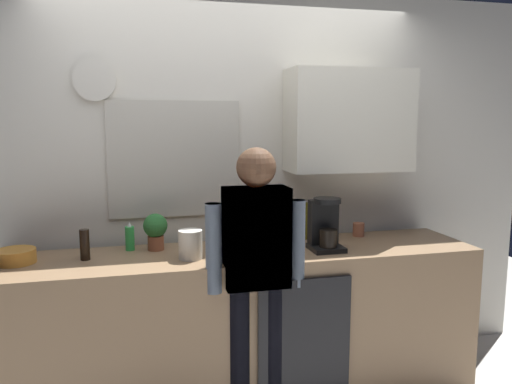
{
  "coord_description": "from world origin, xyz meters",
  "views": [
    {
      "loc": [
        -0.65,
        -2.64,
        1.75
      ],
      "look_at": [
        0.06,
        0.25,
        1.32
      ],
      "focal_mm": 35.19,
      "sensor_mm": 36.0,
      "label": 1
    }
  ],
  "objects_px": {
    "bottle_red_vinegar": "(274,230)",
    "potted_plant": "(155,229)",
    "dish_soap": "(130,238)",
    "bottle_dark_sauce": "(85,245)",
    "storage_canister": "(190,244)",
    "person_guest": "(256,263)",
    "person_at_sink": "(256,263)",
    "mixing_bowl": "(16,256)",
    "coffee_maker": "(325,226)",
    "bottle_olive_oil": "(304,221)",
    "cup_terracotta_mug": "(359,230)"
  },
  "relations": [
    {
      "from": "cup_terracotta_mug",
      "to": "person_at_sink",
      "type": "height_order",
      "value": "person_at_sink"
    },
    {
      "from": "dish_soap",
      "to": "bottle_dark_sauce",
      "type": "bearing_deg",
      "value": -147.9
    },
    {
      "from": "dish_soap",
      "to": "bottle_olive_oil",
      "type": "bearing_deg",
      "value": 1.29
    },
    {
      "from": "coffee_maker",
      "to": "potted_plant",
      "type": "relative_size",
      "value": 1.43
    },
    {
      "from": "dish_soap",
      "to": "person_guest",
      "type": "xyz_separation_m",
      "value": [
        0.69,
        -0.5,
        -0.07
      ]
    },
    {
      "from": "coffee_maker",
      "to": "dish_soap",
      "type": "distance_m",
      "value": 1.22
    },
    {
      "from": "person_at_sink",
      "to": "person_guest",
      "type": "xyz_separation_m",
      "value": [
        0.0,
        0.0,
        0.0
      ]
    },
    {
      "from": "storage_canister",
      "to": "person_guest",
      "type": "xyz_separation_m",
      "value": [
        0.34,
        -0.22,
        -0.08
      ]
    },
    {
      "from": "potted_plant",
      "to": "dish_soap",
      "type": "distance_m",
      "value": 0.17
    },
    {
      "from": "bottle_red_vinegar",
      "to": "potted_plant",
      "type": "bearing_deg",
      "value": 171.37
    },
    {
      "from": "coffee_maker",
      "to": "bottle_olive_oil",
      "type": "distance_m",
      "value": 0.3
    },
    {
      "from": "storage_canister",
      "to": "person_guest",
      "type": "bearing_deg",
      "value": -32.24
    },
    {
      "from": "dish_soap",
      "to": "person_at_sink",
      "type": "bearing_deg",
      "value": -35.8
    },
    {
      "from": "potted_plant",
      "to": "bottle_red_vinegar",
      "type": "bearing_deg",
      "value": -8.63
    },
    {
      "from": "mixing_bowl",
      "to": "potted_plant",
      "type": "bearing_deg",
      "value": 7.84
    },
    {
      "from": "storage_canister",
      "to": "person_at_sink",
      "type": "xyz_separation_m",
      "value": [
        0.34,
        -0.22,
        -0.08
      ]
    },
    {
      "from": "bottle_dark_sauce",
      "to": "person_guest",
      "type": "height_order",
      "value": "person_guest"
    },
    {
      "from": "cup_terracotta_mug",
      "to": "person_at_sink",
      "type": "distance_m",
      "value": 1.0
    },
    {
      "from": "bottle_dark_sauce",
      "to": "bottle_olive_oil",
      "type": "bearing_deg",
      "value": 7.49
    },
    {
      "from": "bottle_red_vinegar",
      "to": "potted_plant",
      "type": "distance_m",
      "value": 0.74
    },
    {
      "from": "storage_canister",
      "to": "person_guest",
      "type": "height_order",
      "value": "person_guest"
    },
    {
      "from": "cup_terracotta_mug",
      "to": "coffee_maker",
      "type": "bearing_deg",
      "value": -142.23
    },
    {
      "from": "bottle_dark_sauce",
      "to": "cup_terracotta_mug",
      "type": "bearing_deg",
      "value": 5.42
    },
    {
      "from": "coffee_maker",
      "to": "person_guest",
      "type": "relative_size",
      "value": 0.21
    },
    {
      "from": "bottle_dark_sauce",
      "to": "bottle_olive_oil",
      "type": "xyz_separation_m",
      "value": [
        1.41,
        0.18,
        0.03
      ]
    },
    {
      "from": "dish_soap",
      "to": "mixing_bowl",
      "type": "bearing_deg",
      "value": -167.72
    },
    {
      "from": "bottle_red_vinegar",
      "to": "person_guest",
      "type": "relative_size",
      "value": 0.14
    },
    {
      "from": "bottle_red_vinegar",
      "to": "cup_terracotta_mug",
      "type": "bearing_deg",
      "value": 13.07
    },
    {
      "from": "potted_plant",
      "to": "storage_canister",
      "type": "xyz_separation_m",
      "value": [
        0.19,
        -0.25,
        -0.05
      ]
    },
    {
      "from": "bottle_dark_sauce",
      "to": "potted_plant",
      "type": "xyz_separation_m",
      "value": [
        0.41,
        0.13,
        0.04
      ]
    },
    {
      "from": "bottle_red_vinegar",
      "to": "person_guest",
      "type": "bearing_deg",
      "value": -119.79
    },
    {
      "from": "cup_terracotta_mug",
      "to": "person_at_sink",
      "type": "bearing_deg",
      "value": -149.46
    },
    {
      "from": "bottle_dark_sauce",
      "to": "dish_soap",
      "type": "xyz_separation_m",
      "value": [
        0.25,
        0.16,
        -0.01
      ]
    },
    {
      "from": "bottle_red_vinegar",
      "to": "person_at_sink",
      "type": "relative_size",
      "value": 0.14
    },
    {
      "from": "coffee_maker",
      "to": "potted_plant",
      "type": "bearing_deg",
      "value": 166.86
    },
    {
      "from": "mixing_bowl",
      "to": "dish_soap",
      "type": "xyz_separation_m",
      "value": [
        0.63,
        0.14,
        0.04
      ]
    },
    {
      "from": "cup_terracotta_mug",
      "to": "potted_plant",
      "type": "xyz_separation_m",
      "value": [
        -1.39,
        -0.04,
        0.09
      ]
    },
    {
      "from": "bottle_dark_sauce",
      "to": "cup_terracotta_mug",
      "type": "relative_size",
      "value": 1.96
    },
    {
      "from": "person_guest",
      "to": "bottle_olive_oil",
      "type": "bearing_deg",
      "value": -116.28
    },
    {
      "from": "coffee_maker",
      "to": "storage_canister",
      "type": "height_order",
      "value": "coffee_maker"
    },
    {
      "from": "cup_terracotta_mug",
      "to": "storage_canister",
      "type": "relative_size",
      "value": 0.54
    },
    {
      "from": "bottle_dark_sauce",
      "to": "mixing_bowl",
      "type": "relative_size",
      "value": 0.82
    },
    {
      "from": "cup_terracotta_mug",
      "to": "storage_canister",
      "type": "distance_m",
      "value": 1.24
    },
    {
      "from": "mixing_bowl",
      "to": "person_guest",
      "type": "height_order",
      "value": "person_guest"
    },
    {
      "from": "cup_terracotta_mug",
      "to": "storage_canister",
      "type": "bearing_deg",
      "value": -166.37
    },
    {
      "from": "dish_soap",
      "to": "person_at_sink",
      "type": "relative_size",
      "value": 0.11
    },
    {
      "from": "coffee_maker",
      "to": "person_guest",
      "type": "height_order",
      "value": "person_guest"
    },
    {
      "from": "dish_soap",
      "to": "storage_canister",
      "type": "distance_m",
      "value": 0.44
    },
    {
      "from": "coffee_maker",
      "to": "dish_soap",
      "type": "xyz_separation_m",
      "value": [
        -1.19,
        0.27,
        -0.07
      ]
    },
    {
      "from": "bottle_red_vinegar",
      "to": "bottle_olive_oil",
      "type": "distance_m",
      "value": 0.31
    }
  ]
}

